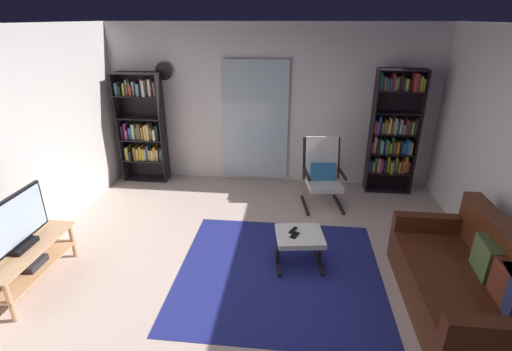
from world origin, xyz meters
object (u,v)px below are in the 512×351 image
object	(u,v)px
tv_stand	(25,260)
leather_sofa	(467,284)
tv_remote	(293,230)
television	(15,225)
lounge_armchair	(323,171)
ottoman	(300,239)
cell_phone	(295,235)
bookshelf_near_sofa	(394,131)
bookshelf_near_tv	(142,127)
wall_clock	(164,71)

from	to	relation	value
tv_stand	leather_sofa	size ratio (longest dim) A/B	0.65
tv_remote	television	bearing A→B (deg)	-138.39
tv_remote	leather_sofa	bearing A→B (deg)	7.04
lounge_armchair	ottoman	bearing A→B (deg)	-101.76
lounge_armchair	tv_remote	size ratio (longest dim) A/B	7.10
ottoman	tv_remote	xyz separation A→B (m)	(-0.08, 0.05, 0.08)
ottoman	cell_phone	distance (m)	0.10
lounge_armchair	bookshelf_near_sofa	bearing A→B (deg)	29.08
lounge_armchair	ottoman	distance (m)	1.66
television	cell_phone	bearing A→B (deg)	12.13
bookshelf_near_tv	bookshelf_near_sofa	xyz separation A→B (m)	(4.11, -0.02, 0.05)
bookshelf_near_tv	lounge_armchair	size ratio (longest dim) A/B	1.81
cell_phone	leather_sofa	bearing A→B (deg)	5.92
television	ottoman	size ratio (longest dim) A/B	1.54
tv_remote	wall_clock	world-z (taller)	wall_clock
cell_phone	tv_remote	bearing A→B (deg)	125.92
leather_sofa	bookshelf_near_tv	bearing A→B (deg)	146.59
bookshelf_near_sofa	leather_sofa	distance (m)	2.88
leather_sofa	tv_remote	distance (m)	1.78
television	leather_sofa	bearing A→B (deg)	1.00
bookshelf_near_tv	cell_phone	bearing A→B (deg)	-41.15
cell_phone	wall_clock	bearing A→B (deg)	155.69
ottoman	cell_phone	size ratio (longest dim) A/B	4.16
television	bookshelf_near_sofa	bearing A→B (deg)	33.69
wall_clock	ottoman	bearing A→B (deg)	-46.75
bookshelf_near_sofa	tv_remote	size ratio (longest dim) A/B	13.62
tv_remote	bookshelf_near_tv	bearing A→B (deg)	167.37
tv_stand	leather_sofa	xyz separation A→B (m)	(4.47, 0.08, 0.01)
ottoman	cell_phone	xyz separation A→B (m)	(-0.06, -0.04, 0.08)
tv_stand	leather_sofa	distance (m)	4.47
tv_stand	television	size ratio (longest dim) A/B	1.27
tv_remote	bookshelf_near_sofa	bearing A→B (deg)	82.62
leather_sofa	tv_remote	bearing A→B (deg)	159.52
television	bookshelf_near_sofa	world-z (taller)	bookshelf_near_sofa
tv_stand	wall_clock	size ratio (longest dim) A/B	3.95
television	bookshelf_near_tv	distance (m)	2.91
television	lounge_armchair	bearing A→B (deg)	35.17
lounge_armchair	tv_remote	world-z (taller)	lounge_armchair
television	tv_remote	world-z (taller)	television
tv_remote	cell_phone	size ratio (longest dim) A/B	1.03
lounge_armchair	tv_stand	bearing A→B (deg)	-144.89
tv_stand	bookshelf_near_tv	world-z (taller)	bookshelf_near_tv
bookshelf_near_tv	bookshelf_near_sofa	size ratio (longest dim) A/B	0.94
ottoman	cell_phone	bearing A→B (deg)	-142.50
tv_remote	wall_clock	distance (m)	3.51
bookshelf_near_tv	wall_clock	size ratio (longest dim) A/B	6.38
tv_stand	tv_remote	size ratio (longest dim) A/B	7.95
tv_stand	tv_remote	distance (m)	2.89
wall_clock	lounge_armchair	bearing A→B (deg)	-16.87
tv_stand	tv_remote	world-z (taller)	tv_stand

